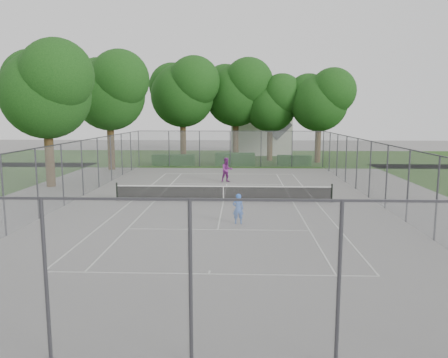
{
  "coord_description": "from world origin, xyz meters",
  "views": [
    {
      "loc": [
        1.0,
        -25.45,
        5.19
      ],
      "look_at": [
        0.0,
        1.0,
        1.2
      ],
      "focal_mm": 35.0,
      "sensor_mm": 36.0,
      "label": 1
    }
  ],
  "objects_px": {
    "tennis_net": "(223,193)",
    "woman_player": "(227,170)",
    "girl_player": "(238,209)",
    "house": "(261,125)"
  },
  "relations": [
    {
      "from": "girl_player",
      "to": "woman_player",
      "type": "height_order",
      "value": "woman_player"
    },
    {
      "from": "girl_player",
      "to": "house",
      "type": "bearing_deg",
      "value": -101.41
    },
    {
      "from": "house",
      "to": "girl_player",
      "type": "height_order",
      "value": "house"
    },
    {
      "from": "tennis_net",
      "to": "girl_player",
      "type": "distance_m",
      "value": 5.33
    },
    {
      "from": "tennis_net",
      "to": "woman_player",
      "type": "xyz_separation_m",
      "value": [
        -0.03,
        7.47,
        0.41
      ]
    },
    {
      "from": "house",
      "to": "woman_player",
      "type": "bearing_deg",
      "value": -98.74
    },
    {
      "from": "tennis_net",
      "to": "house",
      "type": "relative_size",
      "value": 1.38
    },
    {
      "from": "tennis_net",
      "to": "woman_player",
      "type": "relative_size",
      "value": 6.95
    },
    {
      "from": "tennis_net",
      "to": "girl_player",
      "type": "bearing_deg",
      "value": -80.22
    },
    {
      "from": "girl_player",
      "to": "tennis_net",
      "type": "bearing_deg",
      "value": -87.38
    }
  ]
}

